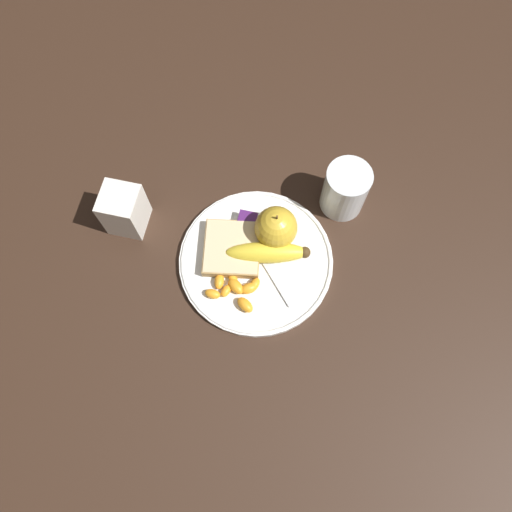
% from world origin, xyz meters
% --- Properties ---
extents(ground_plane, '(3.00, 3.00, 0.00)m').
position_xyz_m(ground_plane, '(0.00, 0.00, 0.00)').
color(ground_plane, '#332116').
extents(plate, '(0.28, 0.28, 0.01)m').
position_xyz_m(plate, '(0.00, 0.00, 0.01)').
color(plate, white).
rests_on(plate, ground_plane).
extents(juice_glass, '(0.08, 0.08, 0.11)m').
position_xyz_m(juice_glass, '(-0.16, 0.14, 0.05)').
color(juice_glass, silver).
rests_on(juice_glass, ground_plane).
extents(apple, '(0.08, 0.08, 0.09)m').
position_xyz_m(apple, '(-0.05, 0.03, 0.05)').
color(apple, gold).
rests_on(apple, plate).
extents(banana, '(0.07, 0.16, 0.04)m').
position_xyz_m(banana, '(-0.01, 0.02, 0.03)').
color(banana, yellow).
rests_on(banana, plate).
extents(bread_slice, '(0.12, 0.12, 0.02)m').
position_xyz_m(bread_slice, '(-0.01, -0.05, 0.02)').
color(bread_slice, '#AB8751').
rests_on(bread_slice, plate).
extents(fork, '(0.14, 0.13, 0.00)m').
position_xyz_m(fork, '(-0.00, 0.01, 0.01)').
color(fork, silver).
rests_on(fork, plate).
extents(jam_packet, '(0.04, 0.03, 0.02)m').
position_xyz_m(jam_packet, '(-0.06, -0.03, 0.02)').
color(jam_packet, white).
rests_on(jam_packet, plate).
extents(orange_segment_0, '(0.03, 0.04, 0.02)m').
position_xyz_m(orange_segment_0, '(0.06, -0.00, 0.02)').
color(orange_segment_0, orange).
rests_on(orange_segment_0, plate).
extents(orange_segment_1, '(0.03, 0.02, 0.02)m').
position_xyz_m(orange_segment_1, '(0.06, -0.06, 0.02)').
color(orange_segment_1, orange).
rests_on(orange_segment_1, plate).
extents(orange_segment_2, '(0.04, 0.04, 0.02)m').
position_xyz_m(orange_segment_2, '(0.06, -0.02, 0.02)').
color(orange_segment_2, orange).
rests_on(orange_segment_2, plate).
extents(orange_segment_3, '(0.03, 0.02, 0.01)m').
position_xyz_m(orange_segment_3, '(0.07, -0.04, 0.02)').
color(orange_segment_3, orange).
rests_on(orange_segment_3, plate).
extents(orange_segment_4, '(0.04, 0.04, 0.02)m').
position_xyz_m(orange_segment_4, '(0.09, -0.00, 0.02)').
color(orange_segment_4, orange).
rests_on(orange_segment_4, plate).
extents(orange_segment_5, '(0.03, 0.02, 0.02)m').
position_xyz_m(orange_segment_5, '(0.05, 0.01, 0.02)').
color(orange_segment_5, orange).
rests_on(orange_segment_5, plate).
extents(orange_segment_6, '(0.04, 0.03, 0.02)m').
position_xyz_m(orange_segment_6, '(0.03, -0.06, 0.02)').
color(orange_segment_6, orange).
rests_on(orange_segment_6, plate).
extents(orange_segment_7, '(0.03, 0.03, 0.01)m').
position_xyz_m(orange_segment_7, '(0.05, -0.03, 0.02)').
color(orange_segment_7, orange).
rests_on(orange_segment_7, plate).
extents(orange_segment_8, '(0.02, 0.03, 0.01)m').
position_xyz_m(orange_segment_8, '(0.03, -0.04, 0.02)').
color(orange_segment_8, orange).
rests_on(orange_segment_8, plate).
extents(orange_segment_9, '(0.02, 0.03, 0.02)m').
position_xyz_m(orange_segment_9, '(0.08, -0.06, 0.02)').
color(orange_segment_9, orange).
rests_on(orange_segment_9, plate).
extents(condiment_caddy, '(0.07, 0.07, 0.10)m').
position_xyz_m(condiment_caddy, '(-0.03, -0.25, 0.05)').
color(condiment_caddy, silver).
rests_on(condiment_caddy, ground_plane).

